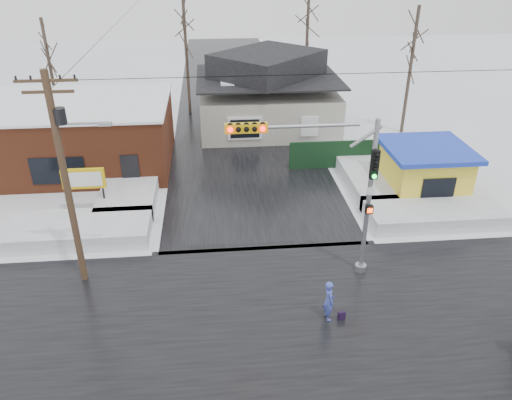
{
  "coord_description": "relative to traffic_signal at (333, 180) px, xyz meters",
  "views": [
    {
      "loc": [
        -2.28,
        -14.52,
        13.08
      ],
      "look_at": [
        -0.5,
        4.42,
        3.0
      ],
      "focal_mm": 35.0,
      "sensor_mm": 36.0,
      "label": 1
    }
  ],
  "objects": [
    {
      "name": "ground",
      "position": [
        -2.43,
        -2.97,
        -4.54
      ],
      "size": [
        120.0,
        120.0,
        0.0
      ],
      "primitive_type": "plane",
      "color": "white",
      "rests_on": "ground"
    },
    {
      "name": "road_ns",
      "position": [
        -2.43,
        -2.97,
        -4.53
      ],
      "size": [
        10.0,
        120.0,
        0.02
      ],
      "primitive_type": "cube",
      "color": "black",
      "rests_on": "ground"
    },
    {
      "name": "road_ew",
      "position": [
        -2.43,
        -2.97,
        -4.53
      ],
      "size": [
        120.0,
        10.0,
        0.02
      ],
      "primitive_type": "cube",
      "color": "black",
      "rests_on": "ground"
    },
    {
      "name": "snowbank_nw",
      "position": [
        -11.43,
        4.03,
        -4.14
      ],
      "size": [
        7.0,
        3.0,
        0.8
      ],
      "primitive_type": "cube",
      "color": "white",
      "rests_on": "ground"
    },
    {
      "name": "snowbank_ne",
      "position": [
        6.57,
        4.03,
        -4.14
      ],
      "size": [
        7.0,
        3.0,
        0.8
      ],
      "primitive_type": "cube",
      "color": "white",
      "rests_on": "ground"
    },
    {
      "name": "snowbank_nside_w",
      "position": [
        -9.43,
        9.03,
        -4.14
      ],
      "size": [
        3.0,
        8.0,
        0.8
      ],
      "primitive_type": "cube",
      "color": "white",
      "rests_on": "ground"
    },
    {
      "name": "snowbank_nside_e",
      "position": [
        4.57,
        9.03,
        -4.14
      ],
      "size": [
        3.0,
        8.0,
        0.8
      ],
      "primitive_type": "cube",
      "color": "white",
      "rests_on": "ground"
    },
    {
      "name": "traffic_signal",
      "position": [
        0.0,
        0.0,
        0.0
      ],
      "size": [
        6.05,
        0.68,
        7.0
      ],
      "color": "gray",
      "rests_on": "ground"
    },
    {
      "name": "utility_pole",
      "position": [
        -10.36,
        0.53,
        0.57
      ],
      "size": [
        3.15,
        0.44,
        9.0
      ],
      "color": "#382619",
      "rests_on": "ground"
    },
    {
      "name": "brick_building",
      "position": [
        -13.43,
        13.03,
        -2.46
      ],
      "size": [
        12.2,
        8.2,
        4.12
      ],
      "color": "brown",
      "rests_on": "ground"
    },
    {
      "name": "marquee_sign",
      "position": [
        -11.43,
        6.53,
        -2.62
      ],
      "size": [
        2.2,
        0.21,
        2.55
      ],
      "color": "black",
      "rests_on": "ground"
    },
    {
      "name": "house",
      "position": [
        -0.43,
        19.03,
        -1.92
      ],
      "size": [
        10.4,
        8.4,
        5.76
      ],
      "color": "#B9B5A7",
      "rests_on": "ground"
    },
    {
      "name": "kiosk",
      "position": [
        7.07,
        7.03,
        -3.08
      ],
      "size": [
        4.6,
        4.6,
        2.88
      ],
      "color": "yellow",
      "rests_on": "ground"
    },
    {
      "name": "fence",
      "position": [
        4.07,
        11.03,
        -3.64
      ],
      "size": [
        8.0,
        0.12,
        1.8
      ],
      "primitive_type": "cube",
      "color": "black",
      "rests_on": "ground"
    },
    {
      "name": "tree_far_left",
      "position": [
        -6.43,
        23.03,
        3.41
      ],
      "size": [
        3.0,
        3.0,
        10.0
      ],
      "color": "#332821",
      "rests_on": "ground"
    },
    {
      "name": "tree_far_right",
      "position": [
        9.57,
        17.03,
        2.62
      ],
      "size": [
        3.0,
        3.0,
        9.0
      ],
      "color": "#332821",
      "rests_on": "ground"
    },
    {
      "name": "tree_far_west",
      "position": [
        -16.43,
        21.03,
        1.82
      ],
      "size": [
        3.0,
        3.0,
        8.0
      ],
      "color": "#332821",
      "rests_on": "ground"
    },
    {
      "name": "pedestrian",
      "position": [
        -0.57,
        -2.9,
        -3.68
      ],
      "size": [
        0.49,
        0.67,
        1.71
      ],
      "primitive_type": "imported",
      "rotation": [
        0.0,
        0.0,
        1.71
      ],
      "color": "#3F4DB2",
      "rests_on": "ground"
    },
    {
      "name": "shopping_bag",
      "position": [
        -0.05,
        -3.03,
        -4.36
      ],
      "size": [
        0.3,
        0.17,
        0.35
      ],
      "primitive_type": "cube",
      "rotation": [
        0.0,
        0.0,
        0.18
      ],
      "color": "black",
      "rests_on": "ground"
    }
  ]
}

